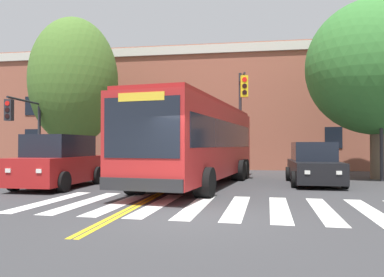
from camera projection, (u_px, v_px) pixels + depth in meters
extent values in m
plane|color=#38383A|center=(188.00, 218.00, 8.76)|extent=(120.00, 120.00, 0.00)
cube|color=white|center=(51.00, 201.00, 11.32)|extent=(0.67, 4.25, 0.01)
cube|color=white|center=(85.00, 202.00, 11.10)|extent=(0.67, 4.25, 0.01)
cube|color=white|center=(121.00, 203.00, 10.88)|extent=(0.67, 4.25, 0.01)
cube|color=white|center=(158.00, 205.00, 10.65)|extent=(0.67, 4.25, 0.01)
cube|color=white|center=(197.00, 206.00, 10.43)|extent=(0.67, 4.25, 0.01)
cube|color=white|center=(237.00, 207.00, 10.21)|extent=(0.67, 4.25, 0.01)
cube|color=white|center=(279.00, 209.00, 9.98)|extent=(0.67, 4.25, 0.01)
cube|color=white|center=(324.00, 210.00, 9.76)|extent=(0.67, 4.25, 0.01)
cube|color=white|center=(370.00, 212.00, 9.53)|extent=(0.67, 4.25, 0.01)
cube|color=gold|center=(202.00, 171.00, 24.51)|extent=(0.12, 36.00, 0.01)
cube|color=gold|center=(204.00, 171.00, 24.48)|extent=(0.12, 36.00, 0.01)
cube|color=#B22323|center=(199.00, 142.00, 15.86)|extent=(4.17, 11.64, 2.86)
cube|color=black|center=(229.00, 135.00, 15.47)|extent=(1.52, 10.38, 1.03)
cube|color=black|center=(170.00, 135.00, 16.25)|extent=(1.52, 10.38, 1.03)
cube|color=black|center=(141.00, 127.00, 10.42)|extent=(2.29, 0.35, 1.72)
cube|color=yellow|center=(141.00, 97.00, 10.43)|extent=(1.40, 0.23, 0.24)
cube|color=#232326|center=(140.00, 185.00, 10.36)|extent=(2.50, 0.46, 0.36)
cube|color=maroon|center=(199.00, 106.00, 15.88)|extent=(3.95, 11.17, 0.16)
cylinder|color=black|center=(204.00, 182.00, 12.10)|extent=(0.70, 1.06, 0.99)
cylinder|color=black|center=(136.00, 180.00, 12.83)|extent=(0.70, 1.06, 0.99)
cylinder|color=black|center=(239.00, 170.00, 17.91)|extent=(0.70, 1.06, 0.99)
cylinder|color=black|center=(190.00, 169.00, 18.64)|extent=(0.70, 1.06, 0.99)
cylinder|color=black|center=(242.00, 169.00, 18.96)|extent=(0.70, 1.06, 0.99)
cylinder|color=black|center=(196.00, 168.00, 19.69)|extent=(0.70, 1.06, 0.99)
cube|color=#AD1E1E|center=(59.00, 169.00, 15.03)|extent=(2.01, 4.66, 1.03)
cube|color=black|center=(60.00, 146.00, 15.09)|extent=(1.79, 2.90, 0.87)
cube|color=white|center=(39.00, 171.00, 12.63)|extent=(0.20, 0.04, 0.14)
cube|color=white|center=(8.00, 171.00, 12.83)|extent=(0.20, 0.04, 0.14)
cylinder|color=black|center=(64.00, 182.00, 13.43)|extent=(0.23, 0.76, 0.76)
cylinder|color=black|center=(14.00, 181.00, 13.78)|extent=(0.23, 0.76, 0.76)
cylinder|color=black|center=(98.00, 175.00, 16.26)|extent=(0.23, 0.76, 0.76)
cylinder|color=black|center=(56.00, 175.00, 16.61)|extent=(0.23, 0.76, 0.76)
cube|color=black|center=(314.00, 170.00, 16.19)|extent=(1.94, 4.78, 0.83)
cube|color=black|center=(313.00, 151.00, 16.35)|extent=(1.72, 2.31, 0.81)
cube|color=white|center=(339.00, 173.00, 13.73)|extent=(0.20, 0.04, 0.14)
cube|color=white|center=(307.00, 172.00, 13.93)|extent=(0.20, 0.04, 0.14)
cylinder|color=black|center=(345.00, 180.00, 14.57)|extent=(0.23, 0.66, 0.66)
cylinder|color=black|center=(294.00, 179.00, 14.90)|extent=(0.23, 0.66, 0.66)
cylinder|color=black|center=(331.00, 174.00, 17.47)|extent=(0.23, 0.66, 0.66)
cylinder|color=black|center=(288.00, 174.00, 17.81)|extent=(0.23, 0.66, 0.66)
cylinder|color=#28282D|center=(381.00, 121.00, 17.61)|extent=(0.16, 0.16, 5.63)
cylinder|color=#28282D|center=(39.00, 135.00, 20.36)|extent=(0.16, 0.16, 4.51)
cylinder|color=#28282D|center=(25.00, 101.00, 18.85)|extent=(0.37, 3.07, 0.11)
cube|color=#28282D|center=(9.00, 110.00, 17.46)|extent=(0.36, 0.31, 1.00)
cylinder|color=red|center=(7.00, 103.00, 17.31)|extent=(0.22, 0.05, 0.22)
cylinder|color=black|center=(7.00, 110.00, 17.31)|extent=(0.22, 0.05, 0.22)
cylinder|color=black|center=(7.00, 116.00, 17.30)|extent=(0.22, 0.05, 0.22)
cylinder|color=#28282D|center=(240.00, 125.00, 19.92)|extent=(0.16, 0.16, 5.54)
cylinder|color=#28282D|center=(242.00, 78.00, 18.67)|extent=(0.40, 2.58, 0.11)
cube|color=yellow|center=(244.00, 86.00, 17.52)|extent=(0.37, 0.32, 1.00)
cylinder|color=red|center=(245.00, 79.00, 17.38)|extent=(0.22, 0.05, 0.22)
cylinder|color=black|center=(245.00, 86.00, 17.37)|extent=(0.22, 0.05, 0.22)
cylinder|color=black|center=(245.00, 92.00, 17.37)|extent=(0.22, 0.05, 0.22)
cylinder|color=brown|center=(378.00, 152.00, 18.75)|extent=(0.72, 0.72, 2.73)
ellipsoid|color=#387A33|center=(377.00, 67.00, 18.82)|extent=(9.30, 9.04, 6.83)
cylinder|color=brown|center=(74.00, 154.00, 22.18)|extent=(0.47, 0.47, 2.29)
ellipsoid|color=#4C752D|center=(74.00, 81.00, 22.25)|extent=(7.08, 7.14, 7.57)
cube|color=#9E5642|center=(251.00, 111.00, 28.98)|extent=(40.44, 7.21, 8.76)
cube|color=beige|center=(250.00, 47.00, 25.41)|extent=(40.44, 0.16, 0.60)
cube|color=black|center=(32.00, 139.00, 27.96)|extent=(1.10, 0.06, 1.40)
cube|color=black|center=(173.00, 138.00, 26.22)|extent=(1.10, 0.06, 1.40)
cube|color=black|center=(334.00, 138.00, 24.48)|extent=(1.10, 0.06, 1.40)
cube|color=black|center=(32.00, 106.00, 28.00)|extent=(1.10, 0.06, 1.40)
cube|color=black|center=(173.00, 103.00, 26.27)|extent=(1.10, 0.06, 1.40)
cube|color=black|center=(333.00, 100.00, 24.53)|extent=(1.10, 0.06, 1.40)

